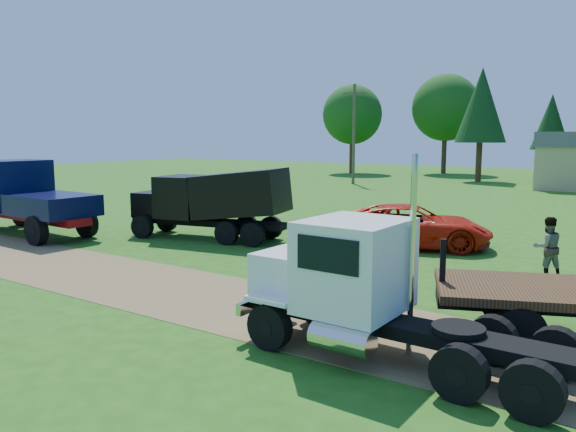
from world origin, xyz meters
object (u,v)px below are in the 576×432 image
Objects in this scene: white_semi_tractor at (357,286)px; navy_truck at (23,197)px; spectator_a at (319,281)px; orange_pickup at (412,226)px; black_dump_truck at (213,200)px.

white_semi_tractor is 19.18m from navy_truck.
orange_pickup is at bearing 93.51° from spectator_a.
spectator_a is at bearing 166.60° from orange_pickup.
white_semi_tractor reaches higher than spectator_a.
orange_pickup is at bearing 25.83° from navy_truck.
white_semi_tractor is 11.47m from orange_pickup.
white_semi_tractor is at bearing 173.97° from orange_pickup.
navy_truck is 4.10× the size of spectator_a.
black_dump_truck is at bearing 145.34° from white_semi_tractor.
navy_truck is 17.01m from orange_pickup.
white_semi_tractor is 2.21m from spectator_a.
black_dump_truck is 0.94× the size of navy_truck.
black_dump_truck is 8.31m from orange_pickup.
black_dump_truck is at bearing 139.05° from spectator_a.
navy_truck is at bearing 169.04° from white_semi_tractor.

